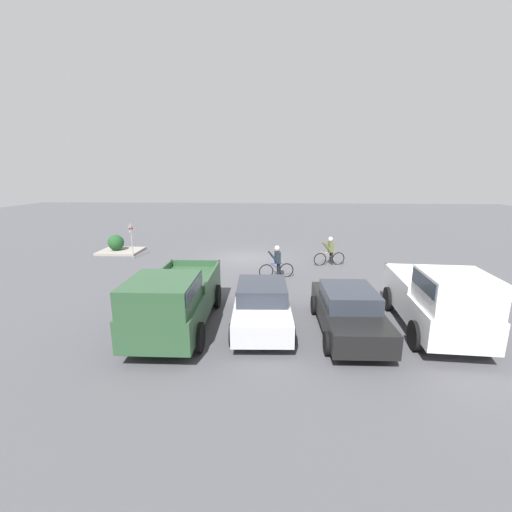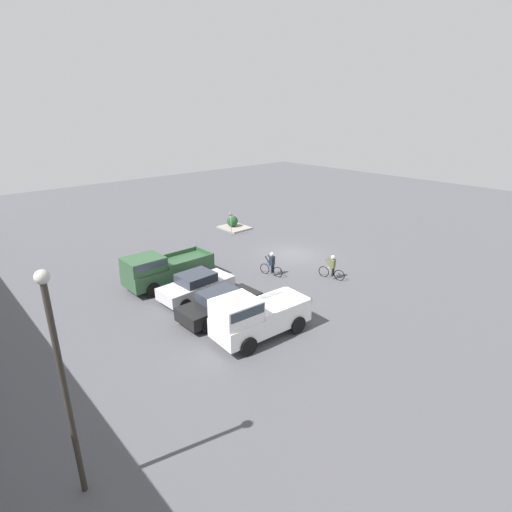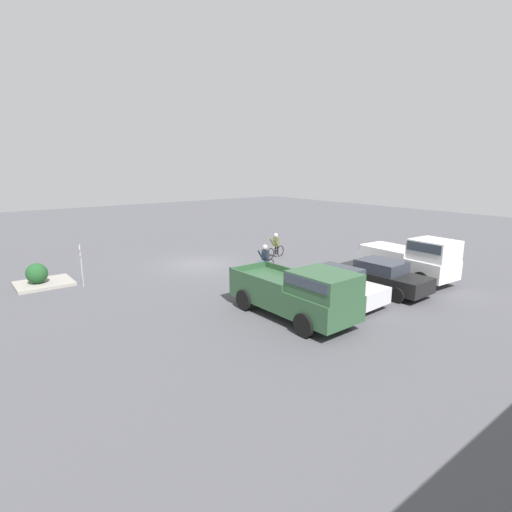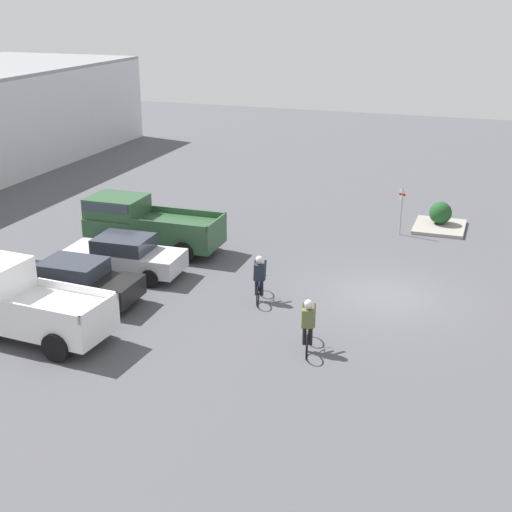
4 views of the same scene
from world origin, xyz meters
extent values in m
plane|color=#4C4C51|center=(0.00, 0.00, 0.00)|extent=(80.00, 80.00, 0.00)
cube|color=white|center=(-6.85, 9.55, 0.86)|extent=(2.24, 5.04, 0.93)
cube|color=white|center=(-6.75, 11.02, 1.83)|extent=(1.89, 2.08, 1.00)
cube|color=#333D47|center=(-6.75, 11.02, 2.05)|extent=(1.94, 1.93, 0.44)
cube|color=white|center=(-7.83, 8.63, 1.45)|extent=(0.28, 2.95, 0.25)
cube|color=white|center=(-5.99, 8.51, 1.45)|extent=(0.28, 2.95, 0.25)
cube|color=white|center=(-7.01, 7.14, 1.45)|extent=(1.92, 0.21, 0.25)
cylinder|color=black|center=(-7.70, 11.14, 0.44)|extent=(0.28, 0.89, 0.88)
cylinder|color=black|center=(-5.79, 11.01, 0.44)|extent=(0.28, 0.89, 0.88)
cylinder|color=black|center=(-7.91, 8.09, 0.44)|extent=(0.28, 0.89, 0.88)
cylinder|color=black|center=(-5.99, 7.97, 0.44)|extent=(0.28, 0.89, 0.88)
cube|color=black|center=(-4.05, 9.94, 0.63)|extent=(1.85, 4.60, 0.68)
cube|color=#2D333D|center=(-4.05, 9.94, 1.23)|extent=(1.63, 2.08, 0.52)
cylinder|color=black|center=(-4.96, 11.39, 0.34)|extent=(0.19, 0.68, 0.68)
cylinder|color=black|center=(-3.19, 11.42, 0.34)|extent=(0.19, 0.68, 0.68)
cylinder|color=black|center=(-4.91, 8.46, 0.34)|extent=(0.19, 0.68, 0.68)
cylinder|color=black|center=(-3.14, 8.49, 0.34)|extent=(0.19, 0.68, 0.68)
cube|color=silver|center=(-1.25, 9.56, 0.63)|extent=(1.97, 4.52, 0.68)
cube|color=#2D333D|center=(-1.25, 9.56, 1.23)|extent=(1.69, 2.06, 0.54)
cylinder|color=black|center=(-2.20, 10.95, 0.34)|extent=(0.21, 0.68, 0.67)
cylinder|color=black|center=(-0.41, 11.02, 0.34)|extent=(0.21, 0.68, 0.67)
cylinder|color=black|center=(-2.08, 8.10, 0.34)|extent=(0.21, 0.68, 0.67)
cylinder|color=black|center=(-0.30, 8.17, 0.34)|extent=(0.21, 0.68, 0.67)
cube|color=#2D5133|center=(1.55, 9.72, 0.87)|extent=(2.10, 5.57, 0.95)
cube|color=#2D5133|center=(1.54, 11.38, 1.75)|extent=(1.90, 2.24, 0.80)
cube|color=#333D47|center=(1.54, 11.38, 1.93)|extent=(1.96, 2.06, 0.35)
cube|color=#2D5133|center=(0.58, 8.60, 1.47)|extent=(0.11, 3.33, 0.25)
cube|color=#2D5133|center=(2.55, 8.62, 1.47)|extent=(0.11, 3.33, 0.25)
cube|color=#2D5133|center=(1.58, 6.98, 1.47)|extent=(2.04, 0.10, 0.25)
cylinder|color=black|center=(0.51, 11.43, 0.44)|extent=(0.23, 0.87, 0.87)
cylinder|color=black|center=(2.56, 11.45, 0.44)|extent=(0.23, 0.87, 0.87)
cylinder|color=black|center=(0.55, 7.98, 0.44)|extent=(0.23, 0.87, 0.87)
cylinder|color=black|center=(2.59, 8.01, 0.44)|extent=(0.23, 0.87, 0.87)
torus|color=black|center=(-1.28, 4.13, 0.34)|extent=(0.72, 0.22, 0.73)
torus|color=black|center=(-2.29, 3.90, 0.34)|extent=(0.72, 0.22, 0.73)
cylinder|color=#233D9E|center=(-1.79, 4.01, 0.52)|extent=(0.53, 0.16, 0.39)
cylinder|color=#233D9E|center=(-1.79, 4.01, 0.72)|extent=(0.56, 0.17, 0.04)
cylinder|color=#233D9E|center=(-1.96, 3.97, 0.52)|extent=(0.04, 0.04, 0.36)
cylinder|color=#233D9E|center=(-1.41, 4.10, 0.75)|extent=(0.13, 0.45, 0.02)
cylinder|color=black|center=(-1.91, 4.08, 0.47)|extent=(0.14, 0.14, 0.54)
cylinder|color=black|center=(-1.87, 3.90, 0.47)|extent=(0.14, 0.14, 0.54)
cube|color=#1E2833|center=(-1.84, 4.00, 1.03)|extent=(0.32, 0.41, 0.57)
cylinder|color=#1E2833|center=(-1.67, 4.22, 1.03)|extent=(0.52, 0.21, 0.62)
cylinder|color=#1E2833|center=(-1.60, 3.88, 1.03)|extent=(0.52, 0.21, 0.62)
sphere|color=tan|center=(-1.81, 4.01, 1.43)|extent=(0.23, 0.23, 0.23)
sphere|color=silver|center=(-1.81, 4.01, 1.49)|extent=(0.26, 0.26, 0.26)
torus|color=black|center=(-4.26, 1.59, 0.34)|extent=(0.73, 0.22, 0.74)
torus|color=black|center=(-5.32, 1.34, 0.34)|extent=(0.73, 0.22, 0.74)
cylinder|color=tan|center=(-4.79, 1.46, 0.52)|extent=(0.56, 0.17, 0.39)
cylinder|color=tan|center=(-4.79, 1.46, 0.73)|extent=(0.60, 0.17, 0.04)
cylinder|color=tan|center=(-4.98, 1.42, 0.52)|extent=(0.04, 0.04, 0.36)
cylinder|color=tan|center=(-4.39, 1.56, 0.76)|extent=(0.13, 0.45, 0.02)
cylinder|color=black|center=(-4.92, 1.52, 0.48)|extent=(0.14, 0.14, 0.55)
cylinder|color=black|center=(-4.88, 1.35, 0.48)|extent=(0.14, 0.14, 0.55)
cube|color=#5B6638|center=(-4.84, 1.45, 1.03)|extent=(0.32, 0.41, 0.56)
cylinder|color=#5B6638|center=(-4.67, 1.66, 1.04)|extent=(0.54, 0.21, 0.62)
cylinder|color=#5B6638|center=(-4.59, 1.33, 1.04)|extent=(0.54, 0.21, 0.62)
sphere|color=tan|center=(-4.82, 1.46, 1.43)|extent=(0.23, 0.23, 0.23)
sphere|color=silver|center=(-4.82, 1.46, 1.49)|extent=(0.26, 0.26, 0.26)
cylinder|color=#9E9EA3|center=(6.93, 0.48, 1.08)|extent=(0.06, 0.06, 2.15)
cube|color=white|center=(6.93, 0.48, 1.83)|extent=(0.13, 0.29, 0.45)
cube|color=red|center=(6.93, 0.48, 1.83)|extent=(0.13, 0.29, 0.10)
cube|color=gray|center=(8.40, -1.08, 0.07)|extent=(2.59, 2.22, 0.15)
sphere|color=#1E4C23|center=(8.67, -1.05, 0.66)|extent=(1.01, 1.01, 1.01)
camera|label=1|loc=(-1.59, 20.39, 5.04)|focal=24.00mm
camera|label=2|loc=(-19.36, 21.11, 10.45)|focal=28.00mm
camera|label=3|loc=(11.91, 20.64, 5.85)|focal=28.00mm
camera|label=4|loc=(-23.24, -3.38, 10.01)|focal=50.00mm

